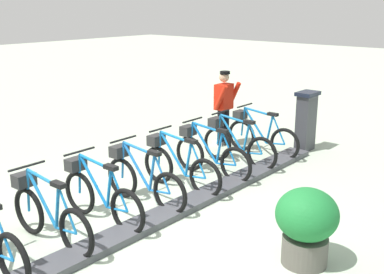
% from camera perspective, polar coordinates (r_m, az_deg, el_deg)
% --- Properties ---
extents(ground_plane, '(60.00, 60.00, 0.00)m').
position_cam_1_polar(ground_plane, '(6.94, -6.20, -10.88)').
color(ground_plane, '#AFBDA4').
extents(dock_rail_base, '(0.44, 9.29, 0.10)m').
position_cam_1_polar(dock_rail_base, '(6.92, -6.22, -10.51)').
color(dock_rail_base, '#47474C').
rests_on(dock_rail_base, ground).
extents(payment_kiosk, '(0.36, 0.52, 1.28)m').
position_cam_1_polar(payment_kiosk, '(10.55, 13.37, 1.97)').
color(payment_kiosk, '#38383D').
rests_on(payment_kiosk, ground).
extents(bike_docked_0, '(1.72, 0.54, 1.02)m').
position_cam_1_polar(bike_docked_0, '(10.11, 8.02, 0.27)').
color(bike_docked_0, black).
rests_on(bike_docked_0, ground).
extents(bike_docked_1, '(1.72, 0.54, 1.02)m').
position_cam_1_polar(bike_docked_1, '(9.43, 5.23, -0.78)').
color(bike_docked_1, black).
rests_on(bike_docked_1, ground).
extents(bike_docked_2, '(1.72, 0.54, 1.02)m').
position_cam_1_polar(bike_docked_2, '(8.78, 2.02, -1.98)').
color(bike_docked_2, black).
rests_on(bike_docked_2, ground).
extents(bike_docked_3, '(1.72, 0.54, 1.02)m').
position_cam_1_polar(bike_docked_3, '(8.16, -1.70, -3.36)').
color(bike_docked_3, black).
rests_on(bike_docked_3, ground).
extents(bike_docked_4, '(1.72, 0.54, 1.02)m').
position_cam_1_polar(bike_docked_4, '(7.59, -6.01, -4.94)').
color(bike_docked_4, black).
rests_on(bike_docked_4, ground).
extents(bike_docked_5, '(1.72, 0.54, 1.02)m').
position_cam_1_polar(bike_docked_5, '(7.08, -11.01, -6.72)').
color(bike_docked_5, black).
rests_on(bike_docked_5, ground).
extents(bike_docked_6, '(1.72, 0.54, 1.02)m').
position_cam_1_polar(bike_docked_6, '(6.63, -16.78, -8.71)').
color(bike_docked_6, black).
rests_on(bike_docked_6, ground).
extents(worker_near_rack, '(0.47, 0.63, 1.66)m').
position_cam_1_polar(worker_near_rack, '(10.61, 3.82, 3.78)').
color(worker_near_rack, white).
rests_on(worker_near_rack, ground).
extents(planter_bush, '(0.76, 0.76, 0.97)m').
position_cam_1_polar(planter_bush, '(6.01, 13.43, -9.88)').
color(planter_bush, '#59544C').
rests_on(planter_bush, ground).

